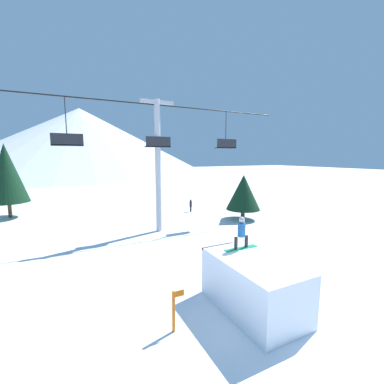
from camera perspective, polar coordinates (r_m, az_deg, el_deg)
ground_plane at (r=9.86m, az=15.63°, el=-26.21°), size 220.00×220.00×0.00m
mountain_ridge at (r=89.88m, az=-23.48°, el=10.31°), size 78.81×78.81×20.24m
snow_ramp at (r=10.01m, az=13.41°, el=-19.36°), size 2.15×3.74×1.88m
snowboarder at (r=10.34m, az=10.93°, el=-8.90°), size 1.45×0.30×1.29m
chairlift at (r=18.59m, az=-7.58°, el=8.18°), size 20.36×0.44×9.41m
pine_tree_near at (r=22.66m, az=11.34°, el=-0.06°), size 2.94×2.94×3.91m
pine_tree_far at (r=27.96m, az=-35.97°, el=3.39°), size 3.37×3.37×6.61m
trail_marker at (r=8.84m, az=-4.01°, el=-24.67°), size 0.41×0.10×1.35m
distant_skier at (r=25.50m, az=-0.29°, el=-2.91°), size 0.24×0.24×1.23m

